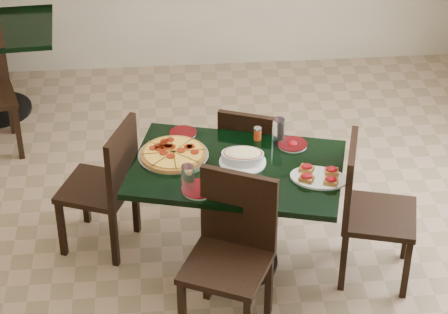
{
  "coord_description": "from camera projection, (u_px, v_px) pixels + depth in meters",
  "views": [
    {
      "loc": [
        -0.25,
        -4.36,
        3.66
      ],
      "look_at": [
        0.12,
        0.0,
        0.79
      ],
      "focal_mm": 70.0,
      "sensor_mm": 36.0,
      "label": 1
    }
  ],
  "objects": [
    {
      "name": "bread_basket",
      "position": [
        242.0,
        184.0,
        4.99
      ],
      "size": [
        0.23,
        0.2,
        0.09
      ],
      "rotation": [
        0.0,
        0.0,
        -0.44
      ],
      "color": "brown",
      "rests_on": "main_table"
    },
    {
      "name": "water_glass_a",
      "position": [
        278.0,
        131.0,
        5.4
      ],
      "size": [
        0.08,
        0.08,
        0.16
      ],
      "primitive_type": "cylinder",
      "color": "white",
      "rests_on": "main_table"
    },
    {
      "name": "napkin_setting",
      "position": [
        202.0,
        188.0,
        5.02
      ],
      "size": [
        0.14,
        0.14,
        0.01
      ],
      "rotation": [
        0.0,
        0.0,
        -0.01
      ],
      "color": "white",
      "rests_on": "main_table"
    },
    {
      "name": "water_glass_b",
      "position": [
        188.0,
        178.0,
        4.97
      ],
      "size": [
        0.07,
        0.07,
        0.16
      ],
      "primitive_type": "cylinder",
      "color": "white",
      "rests_on": "main_table"
    },
    {
      "name": "lasagna_casserole",
      "position": [
        243.0,
        157.0,
        5.22
      ],
      "size": [
        0.28,
        0.28,
        0.09
      ],
      "rotation": [
        0.0,
        0.0,
        -0.15
      ],
      "color": "silver",
      "rests_on": "main_table"
    },
    {
      "name": "chair_far",
      "position": [
        252.0,
        157.0,
        5.79
      ],
      "size": [
        0.52,
        0.52,
        0.86
      ],
      "rotation": [
        0.0,
        0.0,
        2.77
      ],
      "color": "black",
      "rests_on": "floor"
    },
    {
      "name": "chair_near",
      "position": [
        232.0,
        245.0,
        4.92
      ],
      "size": [
        0.6,
        0.6,
        0.96
      ],
      "rotation": [
        0.0,
        0.0,
        -0.44
      ],
      "color": "black",
      "rests_on": "floor"
    },
    {
      "name": "bruschetta_platter",
      "position": [
        319.0,
        176.0,
        5.09
      ],
      "size": [
        0.39,
        0.33,
        0.05
      ],
      "rotation": [
        0.0,
        0.0,
        -0.33
      ],
      "color": "silver",
      "rests_on": "main_table"
    },
    {
      "name": "chair_right",
      "position": [
        366.0,
        204.0,
        5.27
      ],
      "size": [
        0.54,
        0.54,
        0.94
      ],
      "rotation": [
        0.0,
        0.0,
        1.3
      ],
      "color": "black",
      "rests_on": "floor"
    },
    {
      "name": "main_table",
      "position": [
        237.0,
        191.0,
        5.31
      ],
      "size": [
        1.42,
        1.1,
        0.75
      ],
      "rotation": [
        0.0,
        0.0,
        -0.26
      ],
      "color": "black",
      "rests_on": "floor"
    },
    {
      "name": "chair_left",
      "position": [
        108.0,
        181.0,
        5.5
      ],
      "size": [
        0.55,
        0.55,
        0.91
      ],
      "rotation": [
        0.0,
        0.0,
        -1.95
      ],
      "color": "black",
      "rests_on": "floor"
    },
    {
      "name": "side_plate_far_l",
      "position": [
        183.0,
        133.0,
        5.52
      ],
      "size": [
        0.17,
        0.17,
        0.02
      ],
      "rotation": [
        0.0,
        0.0,
        0.06
      ],
      "color": "silver",
      "rests_on": "main_table"
    },
    {
      "name": "pepperoni_pizza",
      "position": [
        173.0,
        154.0,
        5.29
      ],
      "size": [
        0.43,
        0.43,
        0.04
      ],
      "rotation": [
        0.0,
        0.0,
        0.06
      ],
      "color": "silver",
      "rests_on": "main_table"
    },
    {
      "name": "floor",
      "position": [
        205.0,
        259.0,
        5.65
      ],
      "size": [
        5.5,
        5.5,
        0.0
      ],
      "primitive_type": "plane",
      "color": "#8A6B4F",
      "rests_on": "ground"
    },
    {
      "name": "side_plate_far_r",
      "position": [
        293.0,
        144.0,
        5.4
      ],
      "size": [
        0.18,
        0.18,
        0.03
      ],
      "rotation": [
        0.0,
        0.0,
        -0.17
      ],
      "color": "silver",
      "rests_on": "main_table"
    },
    {
      "name": "pepper_shaker",
      "position": [
        258.0,
        133.0,
        5.44
      ],
      "size": [
        0.05,
        0.05,
        0.08
      ],
      "color": "red",
      "rests_on": "main_table"
    },
    {
      "name": "side_plate_near",
      "position": [
        199.0,
        189.0,
        5.0
      ],
      "size": [
        0.21,
        0.21,
        0.02
      ],
      "rotation": [
        0.0,
        0.0,
        -0.18
      ],
      "color": "silver",
      "rests_on": "main_table"
    }
  ]
}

